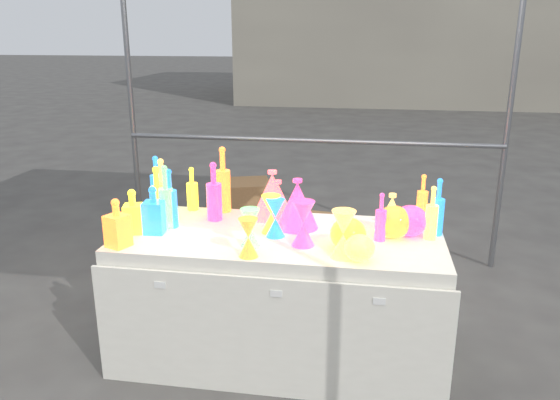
# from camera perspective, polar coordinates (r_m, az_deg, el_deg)

# --- Properties ---
(ground) EXTENTS (80.00, 80.00, 0.00)m
(ground) POSITION_cam_1_polar(r_m,az_deg,el_deg) (3.39, 0.00, -15.53)
(ground) COLOR #605E59
(ground) RESTS_ON ground
(display_table) EXTENTS (1.84, 0.83, 0.75)m
(display_table) POSITION_cam_1_polar(r_m,az_deg,el_deg) (3.20, -0.03, -9.96)
(display_table) COLOR white
(display_table) RESTS_ON ground
(cardboard_box_closed) EXTENTS (0.67, 0.57, 0.42)m
(cardboard_box_closed) POSITION_cam_1_polar(r_m,az_deg,el_deg) (5.46, -4.11, -0.18)
(cardboard_box_closed) COLOR #AE7C4E
(cardboard_box_closed) RESTS_ON ground
(cardboard_box_flat) EXTENTS (0.73, 0.57, 0.06)m
(cardboard_box_flat) POSITION_cam_1_polar(r_m,az_deg,el_deg) (5.45, 3.82, -2.21)
(cardboard_box_flat) COLOR #AE7C4E
(cardboard_box_flat) RESTS_ON ground
(bottle_0) EXTENTS (0.08, 0.08, 0.28)m
(bottle_0) POSITION_cam_1_polar(r_m,az_deg,el_deg) (3.47, -9.16, 1.19)
(bottle_0) COLOR #E75515
(bottle_0) RESTS_ON display_table
(bottle_1) EXTENTS (0.09, 0.09, 0.34)m
(bottle_1) POSITION_cam_1_polar(r_m,az_deg,el_deg) (3.55, -12.77, 1.84)
(bottle_1) COLOR #15782D
(bottle_1) RESTS_ON display_table
(bottle_2) EXTENTS (0.11, 0.11, 0.41)m
(bottle_2) POSITION_cam_1_polar(r_m,az_deg,el_deg) (3.40, -5.97, 2.16)
(bottle_2) COLOR #F2AB19
(bottle_2) RESTS_ON display_table
(bottle_3) EXTENTS (0.11, 0.11, 0.36)m
(bottle_3) POSITION_cam_1_polar(r_m,az_deg,el_deg) (3.26, -6.92, 0.93)
(bottle_3) COLOR blue
(bottle_3) RESTS_ON display_table
(bottle_4) EXTENTS (0.11, 0.11, 0.36)m
(bottle_4) POSITION_cam_1_polar(r_m,az_deg,el_deg) (3.39, -12.22, 1.32)
(bottle_4) COLOR #148070
(bottle_4) RESTS_ON display_table
(bottle_5) EXTENTS (0.11, 0.11, 0.37)m
(bottle_5) POSITION_cam_1_polar(r_m,az_deg,el_deg) (3.16, -11.84, 0.30)
(bottle_5) COLOR #B223A5
(bottle_5) RESTS_ON display_table
(bottle_6) EXTENTS (0.10, 0.10, 0.33)m
(bottle_6) POSITION_cam_1_polar(r_m,az_deg,el_deg) (3.30, -12.71, 0.63)
(bottle_6) COLOR #E75515
(bottle_6) RESTS_ON display_table
(bottle_7) EXTENTS (0.10, 0.10, 0.35)m
(bottle_7) POSITION_cam_1_polar(r_m,az_deg,el_deg) (3.17, -11.42, 0.18)
(bottle_7) COLOR #15782D
(bottle_7) RESTS_ON display_table
(decanter_0) EXTENTS (0.12, 0.12, 0.25)m
(decanter_0) POSITION_cam_1_polar(r_m,az_deg,el_deg) (3.14, -15.10, -1.14)
(decanter_0) COLOR #E75515
(decanter_0) RESTS_ON display_table
(decanter_1) EXTENTS (0.14, 0.14, 0.26)m
(decanter_1) POSITION_cam_1_polar(r_m,az_deg,el_deg) (2.96, -16.67, -2.29)
(decanter_1) COLOR #F2AB19
(decanter_1) RESTS_ON display_table
(decanter_2) EXTENTS (0.12, 0.12, 0.27)m
(decanter_2) POSITION_cam_1_polar(r_m,az_deg,el_deg) (3.11, -13.06, -0.99)
(decanter_2) COLOR #15782D
(decanter_2) RESTS_ON display_table
(hourglass_0) EXTENTS (0.11, 0.11, 0.20)m
(hourglass_0) POSITION_cam_1_polar(r_m,az_deg,el_deg) (2.73, -3.33, -3.95)
(hourglass_0) COLOR #F2AB19
(hourglass_0) RESTS_ON display_table
(hourglass_1) EXTENTS (0.14, 0.14, 0.24)m
(hourglass_1) POSITION_cam_1_polar(r_m,az_deg,el_deg) (2.86, 2.45, -2.47)
(hourglass_1) COLOR blue
(hourglass_1) RESTS_ON display_table
(hourglass_2) EXTENTS (0.15, 0.15, 0.24)m
(hourglass_2) POSITION_cam_1_polar(r_m,az_deg,el_deg) (2.73, 6.62, -3.56)
(hourglass_2) COLOR #148070
(hourglass_2) RESTS_ON display_table
(hourglass_3) EXTENTS (0.10, 0.10, 0.21)m
(hourglass_3) POSITION_cam_1_polar(r_m,az_deg,el_deg) (2.86, -3.13, -2.90)
(hourglass_3) COLOR #B223A5
(hourglass_3) RESTS_ON display_table
(hourglass_4) EXTENTS (0.11, 0.11, 0.22)m
(hourglass_4) POSITION_cam_1_polar(r_m,az_deg,el_deg) (3.04, -0.94, -1.47)
(hourglass_4) COLOR #E75515
(hourglass_4) RESTS_ON display_table
(hourglass_5) EXTENTS (0.14, 0.14, 0.21)m
(hourglass_5) POSITION_cam_1_polar(r_m,az_deg,el_deg) (2.99, -0.47, -1.88)
(hourglass_5) COLOR #15782D
(hourglass_5) RESTS_ON display_table
(globe_0) EXTENTS (0.25, 0.25, 0.15)m
(globe_0) POSITION_cam_1_polar(r_m,az_deg,el_deg) (2.84, 7.13, -3.73)
(globe_0) COLOR #E75515
(globe_0) RESTS_ON display_table
(globe_1) EXTENTS (0.18, 0.18, 0.12)m
(globe_1) POSITION_cam_1_polar(r_m,az_deg,el_deg) (2.71, 8.32, -5.14)
(globe_1) COLOR #148070
(globe_1) RESTS_ON display_table
(globe_2) EXTENTS (0.21, 0.21, 0.16)m
(globe_2) POSITION_cam_1_polar(r_m,az_deg,el_deg) (3.06, 11.82, -2.39)
(globe_2) COLOR #F2AB19
(globe_2) RESTS_ON display_table
(globe_3) EXTENTS (0.25, 0.25, 0.15)m
(globe_3) POSITION_cam_1_polar(r_m,az_deg,el_deg) (3.09, 13.46, -2.28)
(globe_3) COLOR blue
(globe_3) RESTS_ON display_table
(lampshade_0) EXTENTS (0.24, 0.24, 0.24)m
(lampshade_0) POSITION_cam_1_polar(r_m,az_deg,el_deg) (3.28, -0.21, 0.10)
(lampshade_0) COLOR yellow
(lampshade_0) RESTS_ON display_table
(lampshade_1) EXTENTS (0.29, 0.29, 0.29)m
(lampshade_1) POSITION_cam_1_polar(r_m,az_deg,el_deg) (3.28, -0.80, 0.62)
(lampshade_1) COLOR yellow
(lampshade_1) RESTS_ON display_table
(lampshade_2) EXTENTS (0.29, 0.29, 0.29)m
(lampshade_2) POSITION_cam_1_polar(r_m,az_deg,el_deg) (3.12, 1.82, -0.35)
(lampshade_2) COLOR blue
(lampshade_2) RESTS_ON display_table
(lampshade_3) EXTENTS (0.22, 0.22, 0.22)m
(lampshade_3) POSITION_cam_1_polar(r_m,az_deg,el_deg) (3.11, 11.58, -1.33)
(lampshade_3) COLOR #148070
(lampshade_3) RESTS_ON display_table
(bottle_8) EXTENTS (0.09, 0.09, 0.32)m
(bottle_8) POSITION_cam_1_polar(r_m,az_deg,el_deg) (3.12, 16.17, -0.67)
(bottle_8) COLOR #15782D
(bottle_8) RESTS_ON display_table
(bottle_9) EXTENTS (0.08, 0.08, 0.29)m
(bottle_9) POSITION_cam_1_polar(r_m,az_deg,el_deg) (3.33, 14.66, 0.22)
(bottle_9) COLOR #F2AB19
(bottle_9) RESTS_ON display_table
(bottle_10) EXTENTS (0.07, 0.07, 0.27)m
(bottle_10) POSITION_cam_1_polar(r_m,az_deg,el_deg) (2.97, 10.49, -1.74)
(bottle_10) COLOR blue
(bottle_10) RESTS_ON display_table
(bottle_11) EXTENTS (0.07, 0.07, 0.30)m
(bottle_11) POSITION_cam_1_polar(r_m,az_deg,el_deg) (3.05, 15.59, -1.28)
(bottle_11) COLOR #148070
(bottle_11) RESTS_ON display_table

